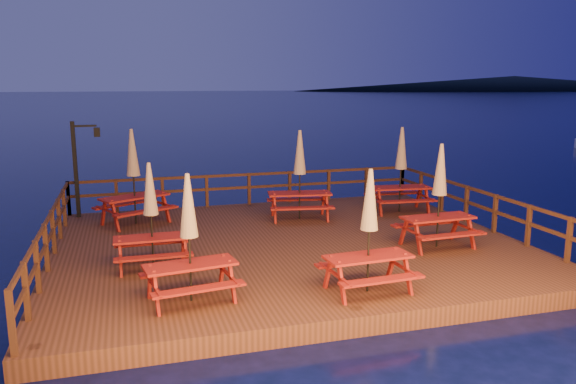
% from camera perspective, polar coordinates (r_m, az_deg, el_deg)
% --- Properties ---
extents(ground, '(500.00, 500.00, 0.00)m').
position_cam_1_polar(ground, '(15.08, 0.02, -6.57)').
color(ground, black).
rests_on(ground, ground).
extents(deck, '(12.00, 10.00, 0.40)m').
position_cam_1_polar(deck, '(15.02, 0.02, -5.84)').
color(deck, '#412315').
rests_on(deck, ground).
extents(deck_piles, '(11.44, 9.44, 1.40)m').
position_cam_1_polar(deck_piles, '(15.18, 0.02, -7.65)').
color(deck_piles, '#321A0F').
rests_on(deck_piles, ground).
extents(railing, '(11.80, 9.75, 1.10)m').
position_cam_1_polar(railing, '(16.44, -1.71, -0.88)').
color(railing, '#321A0F').
rests_on(railing, deck).
extents(lamp_post, '(0.85, 0.18, 3.00)m').
position_cam_1_polar(lamp_post, '(18.55, -20.34, 3.05)').
color(lamp_post, black).
rests_on(lamp_post, deck).
extents(headland_right, '(230.40, 86.40, 7.00)m').
position_cam_1_polar(headland_right, '(308.48, 21.98, 10.22)').
color(headland_right, black).
rests_on(headland_right, ground).
extents(picnic_table_0, '(1.95, 1.68, 2.51)m').
position_cam_1_polar(picnic_table_0, '(10.89, -10.00, -4.42)').
color(picnic_table_0, maroon).
rests_on(picnic_table_0, deck).
extents(picnic_table_1, '(1.94, 1.62, 2.67)m').
position_cam_1_polar(picnic_table_1, '(14.74, 15.11, -0.21)').
color(picnic_table_1, maroon).
rests_on(picnic_table_1, deck).
extents(picnic_table_2, '(2.51, 2.35, 2.84)m').
position_cam_1_polar(picnic_table_2, '(17.18, -15.43, 1.66)').
color(picnic_table_2, maroon).
rests_on(picnic_table_2, deck).
extents(picnic_table_3, '(2.08, 1.77, 2.76)m').
position_cam_1_polar(picnic_table_3, '(18.50, 11.39, 2.37)').
color(picnic_table_3, maroon).
rests_on(picnic_table_3, deck).
extents(picnic_table_4, '(2.16, 1.88, 2.75)m').
position_cam_1_polar(picnic_table_4, '(17.18, 1.20, 1.91)').
color(picnic_table_4, maroon).
rests_on(picnic_table_4, deck).
extents(picnic_table_5, '(1.85, 1.56, 2.52)m').
position_cam_1_polar(picnic_table_5, '(11.32, 8.23, -3.74)').
color(picnic_table_5, maroon).
rests_on(picnic_table_5, deck).
extents(picnic_table_6, '(1.71, 1.41, 2.43)m').
position_cam_1_polar(picnic_table_6, '(13.01, -13.75, -2.18)').
color(picnic_table_6, maroon).
rests_on(picnic_table_6, deck).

